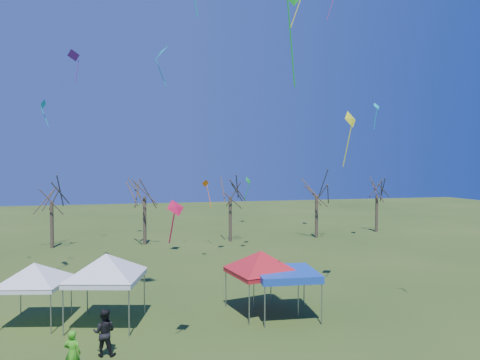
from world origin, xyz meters
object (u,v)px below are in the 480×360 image
at_px(tree_4, 317,180).
at_px(tree_1, 51,186).
at_px(tree_2, 144,180).
at_px(tree_5, 377,182).
at_px(tree_3, 230,181).
at_px(tent_white_mid, 106,258).
at_px(tent_red, 261,255).
at_px(tent_blue, 286,274).
at_px(person_dark, 104,332).
at_px(tent_white_west, 34,267).
at_px(person_green, 72,353).

bearing_deg(tree_4, tree_1, 178.58).
distance_m(tree_2, tree_5, 26.15).
xyz_separation_m(tree_2, tree_3, (8.40, -0.33, -0.21)).
relative_size(tent_white_mid, tent_red, 1.05).
xyz_separation_m(tree_4, tent_white_mid, (-19.95, -20.43, -2.86)).
height_order(tent_blue, person_dark, tent_blue).
xyz_separation_m(tent_white_mid, tent_red, (7.72, -0.15, -0.19)).
relative_size(tent_white_west, person_dark, 2.03).
height_order(tree_3, tent_red, tree_3).
xyz_separation_m(tent_red, person_green, (-8.60, -4.87, -2.16)).
distance_m(tree_1, person_dark, 25.86).
relative_size(tree_2, tent_white_mid, 1.88).
bearing_deg(tree_3, tent_blue, -94.93).
bearing_deg(tree_5, tree_1, -177.65).
height_order(tree_3, tree_4, tree_3).
bearing_deg(tent_white_mid, tree_2, 83.89).
xyz_separation_m(tree_4, tree_5, (8.37, 2.06, -0.33)).
bearing_deg(tent_red, tent_white_mid, 178.92).
relative_size(tree_2, tent_blue, 2.53).
bearing_deg(tent_white_west, tree_1, 97.87).
xyz_separation_m(tree_2, tent_red, (5.50, -20.95, -3.29)).
bearing_deg(tent_red, tree_4, 59.27).
bearing_deg(tree_4, tent_blue, -117.49).
xyz_separation_m(tree_4, person_green, (-20.83, -25.44, -5.22)).
height_order(tree_2, tent_red, tree_2).
bearing_deg(tent_blue, tent_white_mid, 173.10).
bearing_deg(tent_red, tree_1, 123.22).
height_order(tree_1, person_dark, tree_1).
distance_m(tree_2, tree_4, 17.73).
xyz_separation_m(tree_1, tent_white_west, (2.79, -20.22, -3.02)).
xyz_separation_m(tree_2, tent_white_west, (-5.60, -19.94, -3.52)).
bearing_deg(tree_5, tree_2, -176.30).
xyz_separation_m(tent_blue, person_dark, (-8.64, -2.48, -1.22)).
distance_m(tent_white_mid, tent_blue, 8.89).
height_order(tree_5, tent_red, tree_5).
distance_m(tree_2, tree_3, 8.41).
height_order(tree_4, tree_5, tree_4).
relative_size(tree_2, person_dark, 4.35).
distance_m(tree_1, person_green, 27.08).
height_order(tree_2, tree_5, tree_2).
bearing_deg(tree_5, tree_4, -166.15).
bearing_deg(tree_3, tree_4, -0.26).
height_order(tree_2, tent_blue, tree_2).
height_order(tree_1, tree_3, tree_3).
bearing_deg(person_dark, tree_2, -83.75).
xyz_separation_m(tree_5, tent_white_mid, (-28.31, -22.49, -2.53)).
distance_m(tree_5, tent_red, 30.72).
height_order(tree_2, tree_4, tree_2).
xyz_separation_m(tree_1, person_green, (5.30, -26.09, -4.95)).
distance_m(tree_1, tent_white_mid, 22.11).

